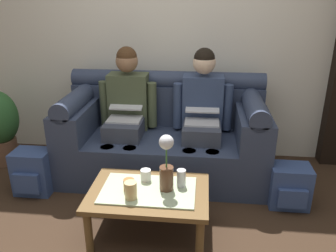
# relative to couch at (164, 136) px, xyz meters

# --- Properties ---
(ground_plane) EXTENTS (14.00, 14.00, 0.00)m
(ground_plane) POSITION_rel_couch_xyz_m (-0.00, -1.17, -0.38)
(ground_plane) COLOR #382619
(back_wall_patterned) EXTENTS (6.00, 0.12, 2.90)m
(back_wall_patterned) POSITION_rel_couch_xyz_m (-0.00, 0.53, 1.07)
(back_wall_patterned) COLOR silver
(back_wall_patterned) RESTS_ON ground_plane
(couch) EXTENTS (1.91, 0.88, 0.96)m
(couch) POSITION_rel_couch_xyz_m (0.00, 0.00, 0.00)
(couch) COLOR #2D3851
(couch) RESTS_ON ground_plane
(person_left) EXTENTS (0.56, 0.67, 1.22)m
(person_left) POSITION_rel_couch_xyz_m (-0.36, -0.00, 0.28)
(person_left) COLOR #383D4C
(person_left) RESTS_ON ground_plane
(person_right) EXTENTS (0.56, 0.67, 1.22)m
(person_right) POSITION_rel_couch_xyz_m (0.36, -0.00, 0.28)
(person_right) COLOR #383D4C
(person_right) RESTS_ON ground_plane
(coffee_table) EXTENTS (0.86, 0.59, 0.37)m
(coffee_table) POSITION_rel_couch_xyz_m (-0.00, -0.96, -0.06)
(coffee_table) COLOR brown
(coffee_table) RESTS_ON ground_plane
(flower_vase) EXTENTS (0.10, 0.10, 0.42)m
(flower_vase) POSITION_rel_couch_xyz_m (0.13, -0.94, 0.19)
(flower_vase) COLOR brown
(flower_vase) RESTS_ON coffee_table
(cup_near_left) EXTENTS (0.08, 0.08, 0.09)m
(cup_near_left) POSITION_rel_couch_xyz_m (-0.04, -0.84, 0.04)
(cup_near_left) COLOR white
(cup_near_left) RESTS_ON coffee_table
(cup_near_right) EXTENTS (0.08, 0.08, 0.09)m
(cup_near_right) POSITION_rel_couch_xyz_m (-0.13, -0.99, 0.04)
(cup_near_right) COLOR #B26633
(cup_near_right) RESTS_ON coffee_table
(cup_far_center) EXTENTS (0.07, 0.07, 0.13)m
(cup_far_center) POSITION_rel_couch_xyz_m (0.23, -0.89, 0.06)
(cup_far_center) COLOR silver
(cup_far_center) RESTS_ON coffee_table
(cup_far_left) EXTENTS (0.08, 0.08, 0.12)m
(cup_far_left) POSITION_rel_couch_xyz_m (-0.10, -1.08, 0.06)
(cup_far_left) COLOR #DBB77A
(cup_far_left) RESTS_ON coffee_table
(backpack_right) EXTENTS (0.33, 0.28, 0.36)m
(backpack_right) POSITION_rel_couch_xyz_m (1.11, -0.48, -0.20)
(backpack_right) COLOR #33477A
(backpack_right) RESTS_ON ground_plane
(backpack_left) EXTENTS (0.32, 0.28, 0.40)m
(backpack_left) POSITION_rel_couch_xyz_m (-1.11, -0.51, -0.18)
(backpack_left) COLOR #33477A
(backpack_left) RESTS_ON ground_plane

